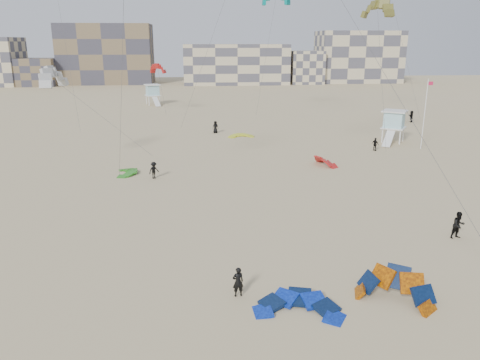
{
  "coord_description": "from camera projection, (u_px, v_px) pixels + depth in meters",
  "views": [
    {
      "loc": [
        -2.22,
        -20.07,
        12.81
      ],
      "look_at": [
        0.15,
        6.0,
        5.04
      ],
      "focal_mm": 35.0,
      "sensor_mm": 36.0,
      "label": 1
    }
  ],
  "objects": [
    {
      "name": "kitesurfer_c",
      "position": [
        154.0,
        170.0,
        45.27
      ],
      "size": [
        1.23,
        1.13,
        1.66
      ],
      "primitive_type": "imported",
      "rotation": [
        0.0,
        0.0,
        0.64
      ],
      "color": "black",
      "rests_on": "ground"
    },
    {
      "name": "condo_fill_left",
      "position": [
        36.0,
        72.0,
        139.72
      ],
      "size": [
        12.0,
        10.0,
        8.0
      ],
      "primitive_type": "cube",
      "color": "brown",
      "rests_on": "ground"
    },
    {
      "name": "ground",
      "position": [
        248.0,
        313.0,
        23.0
      ],
      "size": [
        320.0,
        320.0,
        0.0
      ],
      "primitive_type": "plane",
      "color": "tan",
      "rests_on": "ground"
    },
    {
      "name": "lifeguard_tower_near",
      "position": [
        394.0,
        127.0,
        61.44
      ],
      "size": [
        4.1,
        6.29,
        4.18
      ],
      "rotation": [
        0.0,
        0.0,
        -0.59
      ],
      "color": "white",
      "rests_on": "ground"
    },
    {
      "name": "flagpole",
      "position": [
        425.0,
        113.0,
        56.78
      ],
      "size": [
        0.69,
        0.11,
        8.53
      ],
      "color": "white",
      "rests_on": "ground"
    },
    {
      "name": "kite_ground_green",
      "position": [
        126.0,
        174.0,
        47.19
      ],
      "size": [
        3.52,
        3.33,
        1.15
      ],
      "primitive_type": null,
      "rotation": [
        0.16,
        0.0,
        -1.48
      ],
      "color": "#2B971C",
      "rests_on": "ground"
    },
    {
      "name": "condo_east",
      "position": [
        358.0,
        57.0,
        151.08
      ],
      "size": [
        26.0,
        14.0,
        16.0
      ],
      "primitive_type": "cube",
      "color": "beige",
      "rests_on": "ground"
    },
    {
      "name": "kite_fly_red",
      "position": [
        158.0,
        69.0,
        83.53
      ],
      "size": [
        4.52,
        10.83,
        8.26
      ],
      "rotation": [
        0.0,
        0.0,
        2.45
      ],
      "color": "red",
      "rests_on": "ground"
    },
    {
      "name": "kite_ground_orange",
      "position": [
        393.0,
        300.0,
        24.08
      ],
      "size": [
        5.62,
        5.6,
        4.06
      ],
      "primitive_type": null,
      "rotation": [
        0.92,
        0.0,
        -0.61
      ],
      "color": "orange",
      "rests_on": "ground"
    },
    {
      "name": "lifeguard_tower_far",
      "position": [
        153.0,
        95.0,
        98.0
      ],
      "size": [
        3.79,
        6.22,
        4.22
      ],
      "rotation": [
        0.0,
        0.0,
        0.33
      ],
      "color": "white",
      "rests_on": "ground"
    },
    {
      "name": "kite_ground_yellow",
      "position": [
        241.0,
        137.0,
        65.36
      ],
      "size": [
        3.59,
        3.76,
        0.93
      ],
      "primitive_type": null,
      "rotation": [
        0.11,
        0.0,
        0.11
      ],
      "color": "#EDF829",
      "rests_on": "ground"
    },
    {
      "name": "kitesurfer_f",
      "position": [
        411.0,
        116.0,
        77.01
      ],
      "size": [
        0.85,
        1.83,
        1.89
      ],
      "primitive_type": "imported",
      "rotation": [
        0.0,
        0.0,
        -1.74
      ],
      "color": "black",
      "rests_on": "ground"
    },
    {
      "name": "kitesurfer_b",
      "position": [
        459.0,
        225.0,
        31.45
      ],
      "size": [
        1.02,
        0.86,
        1.87
      ],
      "primitive_type": "imported",
      "rotation": [
        0.0,
        0.0,
        0.18
      ],
      "color": "black",
      "rests_on": "ground"
    },
    {
      "name": "condo_fill_right",
      "position": [
        306.0,
        67.0,
        146.56
      ],
      "size": [
        10.0,
        10.0,
        10.0
      ],
      "primitive_type": "cube",
      "color": "beige",
      "rests_on": "ground"
    },
    {
      "name": "kitesurfer_e",
      "position": [
        215.0,
        127.0,
        67.82
      ],
      "size": [
        0.97,
        0.75,
        1.76
      ],
      "primitive_type": "imported",
      "rotation": [
        0.0,
        0.0,
        0.24
      ],
      "color": "black",
      "rests_on": "ground"
    },
    {
      "name": "kite_ground_blue",
      "position": [
        299.0,
        311.0,
        23.16
      ],
      "size": [
        4.93,
        5.1,
        1.87
      ],
      "primitive_type": null,
      "rotation": [
        0.22,
        0.0,
        -0.25
      ],
      "color": "blue",
      "rests_on": "ground"
    },
    {
      "name": "kitesurfer_d",
      "position": [
        375.0,
        144.0,
        56.86
      ],
      "size": [
        0.86,
        0.99,
        1.59
      ],
      "primitive_type": "imported",
      "rotation": [
        0.0,
        0.0,
        2.19
      ],
      "color": "black",
      "rests_on": "ground"
    },
    {
      "name": "kite_fly_grey",
      "position": [
        53.0,
        79.0,
        47.42
      ],
      "size": [
        12.09,
        4.73,
        9.67
      ],
      "rotation": [
        0.0,
        0.0,
        1.33
      ],
      "color": "silver",
      "rests_on": "ground"
    },
    {
      "name": "condo_mid",
      "position": [
        235.0,
        64.0,
        146.27
      ],
      "size": [
        32.0,
        16.0,
        12.0
      ],
      "primitive_type": "cube",
      "color": "beige",
      "rests_on": "ground"
    },
    {
      "name": "kitesurfer_main",
      "position": [
        238.0,
        282.0,
        24.28
      ],
      "size": [
        0.67,
        0.51,
        1.64
      ],
      "primitive_type": "imported",
      "rotation": [
        0.0,
        0.0,
        3.35
      ],
      "color": "black",
      "rests_on": "ground"
    },
    {
      "name": "kite_fly_olive",
      "position": [
        378.0,
        10.0,
        52.4
      ],
      "size": [
        5.36,
        7.13,
        16.69
      ],
      "rotation": [
        0.0,
        0.0,
        -0.97
      ],
      "color": "olive",
      "rests_on": "ground"
    },
    {
      "name": "condo_west_b",
      "position": [
        107.0,
        54.0,
        145.76
      ],
      "size": [
        28.0,
        14.0,
        18.0
      ],
      "primitive_type": "cube",
      "color": "brown",
      "rests_on": "ground"
    },
    {
      "name": "kite_ground_red_far",
      "position": [
        325.0,
        165.0,
        50.41
      ],
      "size": [
        3.88,
        3.77,
        2.92
      ],
      "primitive_type": null,
      "rotation": [
        0.63,
        0.0,
        1.85
      ],
      "color": "red",
      "rests_on": "ground"
    }
  ]
}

